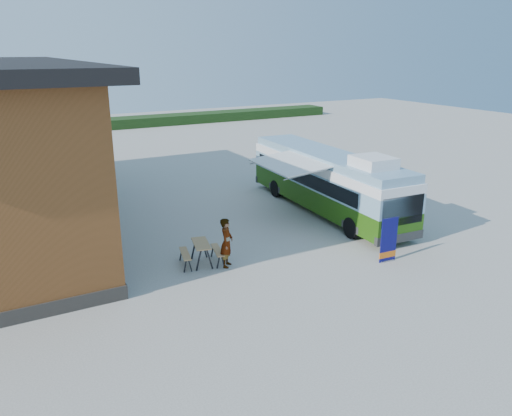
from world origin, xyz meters
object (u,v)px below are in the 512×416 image
banner (388,244)px  slurry_tanker (70,168)px  picnic_table (201,248)px  person_b (98,182)px  bus (327,179)px  person_a (227,243)px

banner → slurry_tanker: size_ratio=0.34×
banner → picnic_table: banner is taller
banner → person_b: size_ratio=1.01×
banner → person_b: 16.51m
bus → slurry_tanker: bus is taller
banner → slurry_tanker: slurry_tanker is taller
picnic_table → banner: bearing=-14.1°
picnic_table → slurry_tanker: size_ratio=0.34×
person_b → picnic_table: bearing=27.0°
bus → picnic_table: bearing=-156.1°
person_a → slurry_tanker: slurry_tanker is taller
picnic_table → person_b: (-1.54, 11.14, 0.24)m
banner → person_b: (-8.07, 14.40, 0.16)m
person_b → slurry_tanker: slurry_tanker is taller
picnic_table → person_b: 11.25m
slurry_tanker → bus: bearing=-60.7°
bus → banner: bus is taller
person_a → person_b: size_ratio=1.08×
picnic_table → person_b: person_b is taller
banner → person_b: banner is taller
bus → person_b: bus is taller
picnic_table → bus: bearing=33.3°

